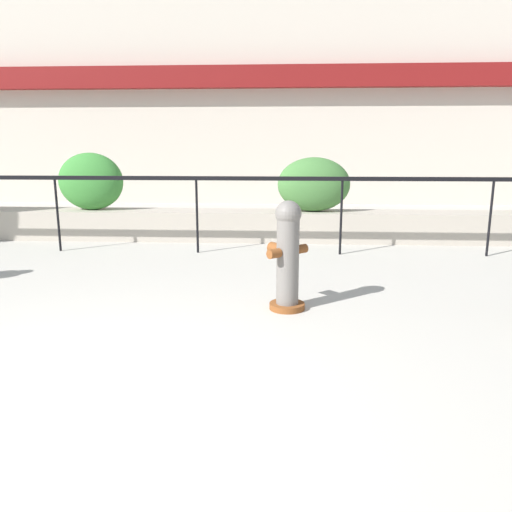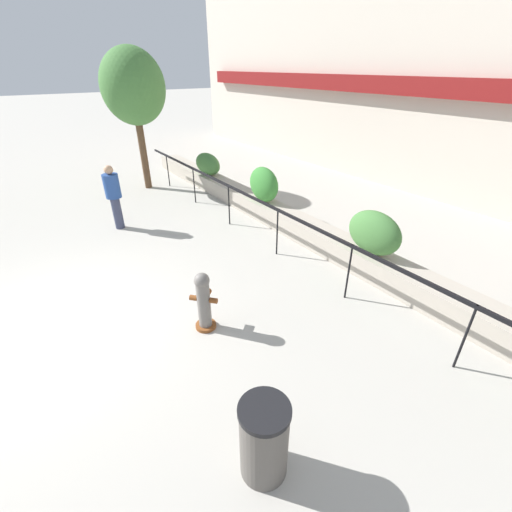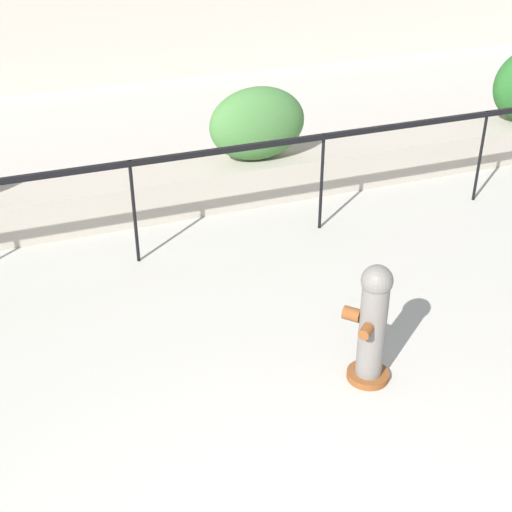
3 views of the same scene
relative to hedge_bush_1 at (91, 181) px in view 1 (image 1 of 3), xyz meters
name	(u,v)px [view 1 (image 1 of 3)]	position (x,y,z in m)	size (l,w,h in m)	color
ground_plane	(48,434)	(2.03, -6.00, -0.99)	(120.00, 120.00, 0.00)	#B2ADA3
building_facade	(239,56)	(2.03, 5.98, 3.00)	(30.00, 1.36, 8.00)	beige
planter_wall_low	(209,225)	(2.03, 0.00, -0.74)	(18.00, 0.70, 0.50)	#ADA393
fence_railing_segment	(196,185)	(2.03, -1.10, 0.03)	(15.00, 0.05, 1.15)	black
hedge_bush_1	(91,181)	(0.00, 0.00, 0.00)	(1.13, 0.56, 0.98)	#387F33
hedge_bush_2	(314,185)	(3.82, 0.00, -0.04)	(1.21, 0.62, 0.90)	#427538
fire_hydrant	(287,255)	(3.37, -3.71, -0.44)	(0.50, 0.50, 1.08)	brown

